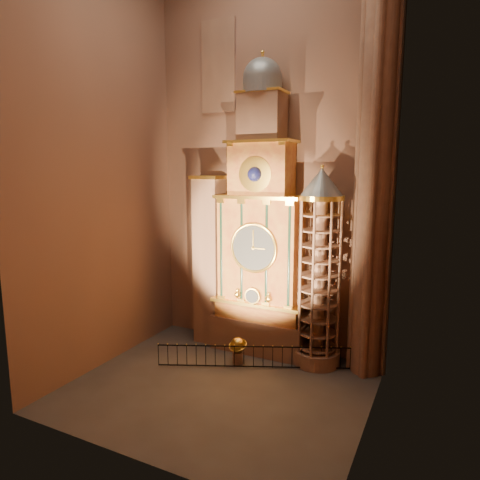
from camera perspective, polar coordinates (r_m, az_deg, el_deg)
The scene contains 11 objects.
floor at distance 22.18m, azimuth -2.77°, elevation -19.02°, with size 14.00×14.00×0.00m, color #383330.
wall_back at distance 24.94m, azimuth 3.84°, elevation 10.38°, with size 22.00×22.00×0.00m, color #91634E.
wall_left at distance 23.75m, azimuth -18.16°, elevation 10.00°, with size 22.00×22.00×0.00m, color #91634E.
wall_right at distance 17.23m, azimuth 18.09°, elevation 10.45°, with size 22.00×22.00×0.00m, color #91634E.
astronomical_clock at distance 24.29m, azimuth 2.79°, elevation 0.19°, with size 5.60×2.41×16.70m.
portrait_tower at distance 26.10m, azimuth -4.08°, elevation -2.60°, with size 1.80×1.60×10.20m.
stair_turret at distance 23.16m, azimuth 10.49°, elevation -3.96°, with size 2.50×2.50×10.80m.
gothic_pier at distance 22.31m, azimuth 17.68°, elevation 10.10°, with size 2.04×2.04×22.00m.
stained_glass_window at distance 26.93m, azimuth -2.90°, elevation 22.12°, with size 2.20×0.14×5.20m.
celestial_globe at distance 24.15m, azimuth -0.31°, elevation -14.21°, with size 1.13×1.08×1.48m.
iron_railing at distance 23.70m, azimuth 1.81°, elevation -15.31°, with size 9.41×4.20×1.20m.
Camera 1 is at (9.54, -17.04, 10.52)m, focal length 32.00 mm.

